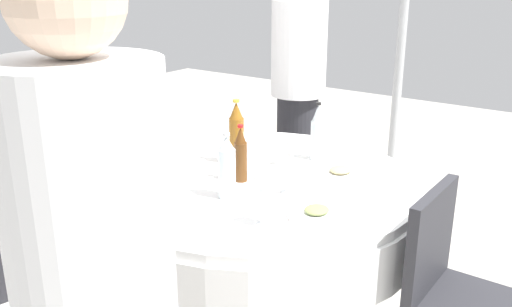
% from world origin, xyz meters
% --- Properties ---
extents(dining_table, '(1.46, 1.46, 0.74)m').
position_xyz_m(dining_table, '(0.00, 0.00, 0.59)').
color(dining_table, white).
rests_on(dining_table, ground_plane).
extents(bottle_clear_front, '(0.07, 0.07, 0.27)m').
position_xyz_m(bottle_clear_front, '(-0.25, -0.03, 0.87)').
color(bottle_clear_front, silver).
rests_on(bottle_clear_front, dining_table).
extents(bottle_clear_left, '(0.07, 0.07, 0.30)m').
position_xyz_m(bottle_clear_left, '(-0.63, -0.00, 0.88)').
color(bottle_clear_left, silver).
rests_on(bottle_clear_left, dining_table).
extents(bottle_brown_right, '(0.06, 0.06, 0.25)m').
position_xyz_m(bottle_brown_right, '(-0.07, 0.03, 0.86)').
color(bottle_brown_right, '#593314').
rests_on(bottle_brown_right, dining_table).
extents(bottle_clear_north, '(0.06, 0.06, 0.28)m').
position_xyz_m(bottle_clear_north, '(0.37, -0.09, 0.87)').
color(bottle_clear_north, silver).
rests_on(bottle_clear_north, dining_table).
extents(bottle_amber_mid, '(0.07, 0.07, 0.31)m').
position_xyz_m(bottle_amber_mid, '(0.10, 0.18, 0.88)').
color(bottle_amber_mid, '#8C5619').
rests_on(bottle_amber_mid, dining_table).
extents(wine_glass_north, '(0.07, 0.07, 0.13)m').
position_xyz_m(wine_glass_north, '(0.22, -0.05, 0.83)').
color(wine_glass_north, white).
rests_on(wine_glass_north, dining_table).
extents(wine_glass_mid, '(0.07, 0.07, 0.14)m').
position_xyz_m(wine_glass_mid, '(-0.07, -0.21, 0.84)').
color(wine_glass_mid, white).
rests_on(wine_glass_mid, dining_table).
extents(wine_glass_inner, '(0.06, 0.06, 0.15)m').
position_xyz_m(wine_glass_inner, '(-0.36, -0.30, 0.85)').
color(wine_glass_inner, white).
rests_on(wine_glass_inner, dining_table).
extents(plate_far, '(0.24, 0.24, 0.04)m').
position_xyz_m(plate_far, '(0.24, -0.29, 0.75)').
color(plate_far, white).
rests_on(plate_far, dining_table).
extents(plate_rear, '(0.22, 0.22, 0.04)m').
position_xyz_m(plate_rear, '(-0.19, -0.42, 0.75)').
color(plate_rear, white).
rests_on(plate_rear, dining_table).
extents(knife_left, '(0.05, 0.18, 0.00)m').
position_xyz_m(knife_left, '(0.06, 0.51, 0.74)').
color(knife_left, silver).
rests_on(knife_left, dining_table).
extents(folded_napkin, '(0.17, 0.17, 0.02)m').
position_xyz_m(folded_napkin, '(0.06, -0.10, 0.75)').
color(folded_napkin, white).
rests_on(folded_napkin, dining_table).
extents(person_front, '(0.34, 0.34, 1.63)m').
position_xyz_m(person_front, '(1.07, 0.45, 0.85)').
color(person_front, '#26262B').
rests_on(person_front, ground_plane).
extents(chair_inner, '(0.40, 0.40, 0.87)m').
position_xyz_m(chair_inner, '(-0.01, -0.89, 0.52)').
color(chair_inner, '#2D2D33').
rests_on(chair_inner, ground_plane).
extents(tent_pole_secondary, '(0.07, 0.07, 2.32)m').
position_xyz_m(tent_pole_secondary, '(2.23, 0.25, 1.16)').
color(tent_pole_secondary, '#B2B5B7').
rests_on(tent_pole_secondary, ground_plane).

